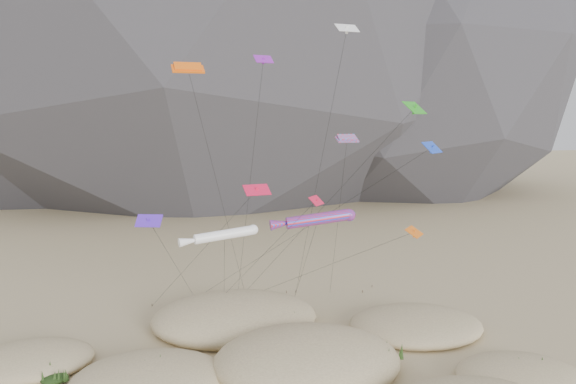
% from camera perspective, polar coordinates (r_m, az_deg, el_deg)
% --- Properties ---
extents(dunes, '(47.71, 40.43, 4.25)m').
position_cam_1_polar(dunes, '(45.39, -1.45, -18.17)').
color(dunes, '#CCB789').
rests_on(dunes, ground).
extents(dune_grass, '(42.67, 29.58, 1.60)m').
position_cam_1_polar(dune_grass, '(44.77, 0.37, -18.44)').
color(dune_grass, black).
rests_on(dune_grass, ground).
extents(kite_stakes, '(25.95, 3.91, 0.30)m').
position_cam_1_polar(kite_stakes, '(65.14, -2.21, -10.53)').
color(kite_stakes, '#3F2D1E').
rests_on(kite_stakes, ground).
extents(rainbow_tube_kite, '(8.10, 10.58, 12.07)m').
position_cam_1_polar(rainbow_tube_kite, '(51.55, 2.79, -2.79)').
color(rainbow_tube_kite, red).
rests_on(rainbow_tube_kite, ground).
extents(white_tube_kite, '(6.86, 14.40, 11.35)m').
position_cam_1_polar(white_tube_kite, '(47.44, -6.81, -4.40)').
color(white_tube_kite, white).
rests_on(white_tube_kite, ground).
extents(orange_parafoil, '(7.99, 10.74, 25.29)m').
position_cam_1_polar(orange_parafoil, '(51.07, -10.06, 12.03)').
color(orange_parafoil, '#E4570C').
rests_on(orange_parafoil, ground).
extents(multi_parafoil, '(3.04, 11.32, 18.90)m').
position_cam_1_polar(multi_parafoil, '(53.37, 6.00, 5.18)').
color(multi_parafoil, red).
rests_on(multi_parafoil, ground).
extents(delta_kites, '(26.74, 19.76, 28.55)m').
position_cam_1_polar(delta_kites, '(49.69, 4.19, 3.78)').
color(delta_kites, '#4C21C1').
rests_on(delta_kites, ground).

